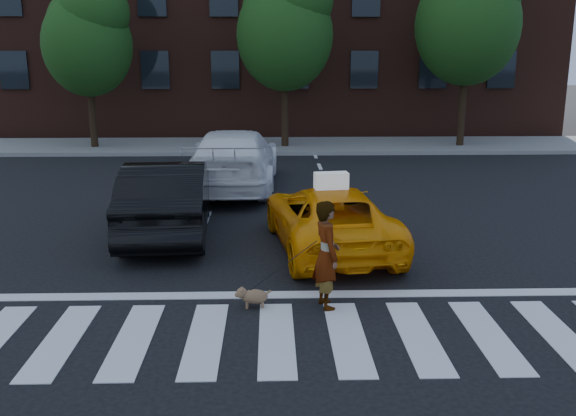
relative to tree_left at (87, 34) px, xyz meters
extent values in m
plane|color=black|center=(6.97, -17.00, -4.44)|extent=(120.00, 120.00, 0.00)
cube|color=silver|center=(6.97, -17.00, -4.43)|extent=(13.00, 2.40, 0.01)
cube|color=silver|center=(6.97, -15.40, -4.43)|extent=(12.00, 0.30, 0.01)
cube|color=slate|center=(6.97, 0.50, -4.37)|extent=(30.00, 4.00, 0.15)
cube|color=#452118|center=(6.97, 8.00, 1.56)|extent=(26.00, 10.00, 12.00)
cylinder|color=black|center=(-0.03, 0.00, -2.82)|extent=(0.28, 0.28, 3.25)
ellipsoid|color=#1E3E11|center=(-0.03, 0.00, -0.41)|extent=(3.38, 3.38, 3.89)
sphere|color=#1E3E11|center=(0.37, -0.20, 0.76)|extent=(2.60, 2.60, 2.60)
sphere|color=#1E3E11|center=(-0.38, 0.25, 0.43)|extent=(2.34, 2.34, 2.34)
cylinder|color=black|center=(7.47, 0.00, -2.67)|extent=(0.28, 0.28, 3.55)
ellipsoid|color=#1E3E11|center=(7.47, 0.00, -0.04)|extent=(3.69, 3.69, 4.25)
sphere|color=#1E3E11|center=(7.12, 0.25, 0.88)|extent=(2.56, 2.56, 2.56)
cylinder|color=black|center=(14.47, 0.00, -2.52)|extent=(0.28, 0.28, 3.85)
ellipsoid|color=#1E3E11|center=(14.47, 0.00, 0.33)|extent=(4.00, 4.00, 4.60)
imported|color=#FD9605|center=(8.07, -12.89, -3.80)|extent=(2.71, 4.85, 1.28)
imported|color=black|center=(4.66, -11.74, -3.64)|extent=(2.02, 4.98, 1.61)
imported|color=white|center=(5.84, -7.15, -3.59)|extent=(2.57, 5.93, 1.70)
imported|color=#999999|center=(7.75, -15.90, -3.58)|extent=(0.55, 0.70, 1.71)
ellipsoid|color=brown|center=(6.63, -15.90, -4.26)|extent=(0.41, 0.22, 0.23)
sphere|color=brown|center=(6.43, -15.89, -4.20)|extent=(0.17, 0.17, 0.17)
sphere|color=brown|center=(6.36, -15.89, -4.23)|extent=(0.08, 0.08, 0.08)
cylinder|color=brown|center=(6.84, -15.90, -4.20)|extent=(0.12, 0.04, 0.10)
sphere|color=brown|center=(6.43, -15.84, -4.15)|extent=(0.06, 0.06, 0.06)
sphere|color=brown|center=(6.43, -15.95, -4.15)|extent=(0.06, 0.06, 0.06)
cylinder|color=brown|center=(6.51, -15.95, -4.38)|extent=(0.04, 0.04, 0.11)
cylinder|color=brown|center=(6.51, -15.84, -4.38)|extent=(0.04, 0.04, 0.11)
cylinder|color=brown|center=(6.76, -15.95, -4.38)|extent=(0.04, 0.04, 0.11)
cylinder|color=brown|center=(6.76, -15.85, -4.38)|extent=(0.04, 0.04, 0.11)
cube|color=white|center=(8.07, -13.09, -3.00)|extent=(0.68, 0.36, 0.32)
camera|label=1|loc=(6.90, -25.28, -0.47)|focal=40.00mm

